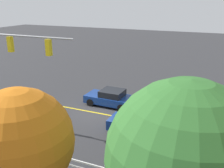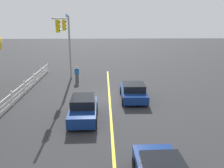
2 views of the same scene
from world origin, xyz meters
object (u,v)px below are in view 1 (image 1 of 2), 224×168
at_px(tree_3, 184,157).
at_px(tree_1, 20,142).
at_px(car_1, 138,123).
at_px(car_2, 111,98).
at_px(pedestrian, 16,107).

bearing_deg(tree_3, tree_1, 13.00).
distance_m(tree_1, tree_3, 5.35).
bearing_deg(tree_1, tree_3, -167.00).
bearing_deg(car_1, car_2, 133.69).
xyz_separation_m(car_2, tree_1, (-2.55, 13.16, 3.39)).
relative_size(car_1, pedestrian, 2.42).
height_order(car_1, tree_3, tree_3).
bearing_deg(pedestrian, car_2, 14.64).
bearing_deg(tree_3, car_2, -57.00).
height_order(car_2, tree_1, tree_1).
bearing_deg(tree_3, car_1, -63.61).
xyz_separation_m(pedestrian, tree_1, (-8.04, 7.92, 3.12)).
relative_size(tree_1, tree_3, 0.90).
relative_size(car_1, car_2, 0.97).
xyz_separation_m(tree_1, tree_3, (-5.21, -1.20, 0.11)).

